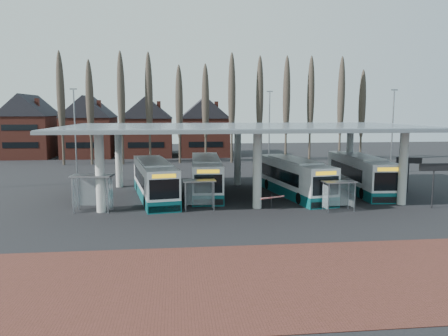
{
  "coord_description": "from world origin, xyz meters",
  "views": [
    {
      "loc": [
        -6.31,
        -30.74,
        7.68
      ],
      "look_at": [
        -2.12,
        7.0,
        2.63
      ],
      "focal_mm": 35.0,
      "sensor_mm": 36.0,
      "label": 1
    }
  ],
  "objects": [
    {
      "name": "poplar_row",
      "position": [
        0.0,
        33.0,
        8.78
      ],
      "size": [
        45.1,
        1.1,
        14.5
      ],
      "color": "#473D33",
      "rests_on": "ground"
    },
    {
      "name": "lamp_post_b",
      "position": [
        6.0,
        26.0,
        5.34
      ],
      "size": [
        0.8,
        0.16,
        10.17
      ],
      "color": "slate",
      "rests_on": "ground"
    },
    {
      "name": "station_canopy",
      "position": [
        0.0,
        8.0,
        5.68
      ],
      "size": [
        32.0,
        16.0,
        6.34
      ],
      "color": "#B9B9B5",
      "rests_on": "ground"
    },
    {
      "name": "bus_3",
      "position": [
        11.19,
        8.91,
        1.6
      ],
      "size": [
        3.22,
        12.33,
        3.39
      ],
      "rotation": [
        0.0,
        0.0,
        -0.05
      ],
      "color": "white",
      "rests_on": "ground"
    },
    {
      "name": "bus_0",
      "position": [
        -8.22,
        7.39,
        1.57
      ],
      "size": [
        4.55,
        12.24,
        3.33
      ],
      "rotation": [
        0.0,
        0.0,
        0.17
      ],
      "color": "white",
      "rests_on": "ground"
    },
    {
      "name": "ground",
      "position": [
        0.0,
        0.0,
        0.0
      ],
      "size": [
        140.0,
        140.0,
        0.0
      ],
      "primitive_type": "plane",
      "color": "black",
      "rests_on": "ground"
    },
    {
      "name": "barrier",
      "position": [
        1.13,
        2.03,
        0.86
      ],
      "size": [
        2.06,
        1.05,
        1.11
      ],
      "rotation": [
        0.0,
        0.0,
        0.42
      ],
      "color": "black",
      "rests_on": "ground"
    },
    {
      "name": "townhouse_row",
      "position": [
        -15.75,
        44.0,
        5.94
      ],
      "size": [
        36.8,
        10.3,
        12.25
      ],
      "color": "maroon",
      "rests_on": "ground"
    },
    {
      "name": "shelter_2",
      "position": [
        6.02,
        0.99,
        1.68
      ],
      "size": [
        2.6,
        1.48,
        2.31
      ],
      "rotation": [
        0.0,
        0.0,
        0.1
      ],
      "color": "gray",
      "rests_on": "ground"
    },
    {
      "name": "shelter_1",
      "position": [
        -4.56,
        2.55,
        1.7
      ],
      "size": [
        2.55,
        1.33,
        2.34
      ],
      "rotation": [
        0.0,
        0.0,
        0.03
      ],
      "color": "gray",
      "rests_on": "ground"
    },
    {
      "name": "info_sign_1",
      "position": [
        15.22,
        7.35,
        2.79
      ],
      "size": [
        2.13,
        0.9,
        3.32
      ],
      "rotation": [
        0.0,
        0.0,
        -0.36
      ],
      "color": "black",
      "rests_on": "ground"
    },
    {
      "name": "lamp_post_a",
      "position": [
        -18.0,
        22.0,
        5.34
      ],
      "size": [
        0.8,
        0.16,
        10.17
      ],
      "color": "slate",
      "rests_on": "ground"
    },
    {
      "name": "info_sign_0",
      "position": [
        13.71,
        0.95,
        2.99
      ],
      "size": [
        2.4,
        0.18,
        3.57
      ],
      "rotation": [
        0.0,
        0.0,
        -0.02
      ],
      "color": "black",
      "rests_on": "ground"
    },
    {
      "name": "bus_2",
      "position": [
        4.27,
        7.53,
        1.56
      ],
      "size": [
        4.42,
        12.2,
        3.32
      ],
      "rotation": [
        0.0,
        0.0,
        0.16
      ],
      "color": "white",
      "rests_on": "ground"
    },
    {
      "name": "shelter_0",
      "position": [
        -12.61,
        2.87,
        2.05
      ],
      "size": [
        3.21,
        1.9,
        2.83
      ],
      "rotation": [
        0.0,
        0.0,
        -0.13
      ],
      "color": "gray",
      "rests_on": "ground"
    },
    {
      "name": "brick_strip",
      "position": [
        0.0,
        -12.0,
        0.01
      ],
      "size": [
        70.0,
        10.0,
        0.03
      ],
      "primitive_type": "cube",
      "color": "#582A23",
      "rests_on": "ground"
    },
    {
      "name": "bus_1",
      "position": [
        -3.53,
        9.52,
        1.57
      ],
      "size": [
        3.05,
        12.12,
        3.34
      ],
      "rotation": [
        0.0,
        0.0,
        -0.04
      ],
      "color": "white",
      "rests_on": "ground"
    },
    {
      "name": "lamp_post_c",
      "position": [
        20.0,
        20.0,
        5.34
      ],
      "size": [
        0.8,
        0.16,
        10.17
      ],
      "color": "slate",
      "rests_on": "ground"
    }
  ]
}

